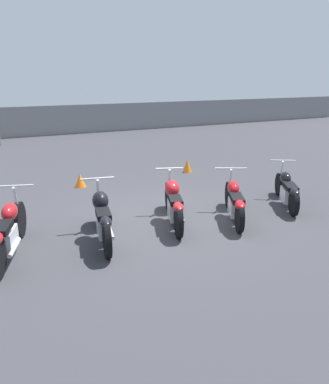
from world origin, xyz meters
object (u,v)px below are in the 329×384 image
object	(u,v)px
motorcycle_slot_3	(235,201)
traffic_cone_far	(187,166)
traffic_cone_near	(80,180)
motorcycle_slot_1	(102,217)
motorcycle_slot_4	(287,190)
motorcycle_slot_0	(8,232)
motorcycle_slot_2	(173,202)

from	to	relation	value
motorcycle_slot_3	traffic_cone_far	bearing A→B (deg)	101.66
motorcycle_slot_3	traffic_cone_near	xyz separation A→B (m)	(-2.33, 3.84, -0.22)
motorcycle_slot_3	traffic_cone_near	bearing A→B (deg)	148.54
motorcycle_slot_1	traffic_cone_far	world-z (taller)	motorcycle_slot_1
motorcycle_slot_4	traffic_cone_far	distance (m)	3.82
motorcycle_slot_0	traffic_cone_near	xyz separation A→B (m)	(2.08, 3.57, -0.26)
motorcycle_slot_0	motorcycle_slot_2	distance (m)	3.17
motorcycle_slot_0	traffic_cone_near	distance (m)	4.14
motorcycle_slot_4	traffic_cone_near	size ratio (longest dim) A/B	4.81
motorcycle_slot_1	motorcycle_slot_4	size ratio (longest dim) A/B	1.15
motorcycle_slot_0	motorcycle_slot_4	size ratio (longest dim) A/B	1.21
motorcycle_slot_3	traffic_cone_far	size ratio (longest dim) A/B	4.52
motorcycle_slot_2	traffic_cone_near	size ratio (longest dim) A/B	5.53
traffic_cone_near	motorcycle_slot_3	bearing A→B (deg)	-58.70
motorcycle_slot_2	traffic_cone_near	world-z (taller)	motorcycle_slot_2
motorcycle_slot_1	traffic_cone_far	xyz separation A→B (m)	(3.92, 3.78, -0.25)
motorcycle_slot_0	traffic_cone_near	size ratio (longest dim) A/B	5.79
motorcycle_slot_0	traffic_cone_near	bearing A→B (deg)	77.39
motorcycle_slot_3	traffic_cone_near	size ratio (longest dim) A/B	5.01
motorcycle_slot_3	motorcycle_slot_4	world-z (taller)	motorcycle_slot_3
motorcycle_slot_3	motorcycle_slot_4	distance (m)	1.64
motorcycle_slot_4	traffic_cone_far	size ratio (longest dim) A/B	4.34
motorcycle_slot_0	motorcycle_slot_1	size ratio (longest dim) A/B	1.05
motorcycle_slot_3	motorcycle_slot_4	xyz separation A→B (m)	(1.63, 0.18, -0.02)
motorcycle_slot_0	motorcycle_slot_4	xyz separation A→B (m)	(6.05, -0.09, -0.05)
motorcycle_slot_1	motorcycle_slot_3	world-z (taller)	motorcycle_slot_1
motorcycle_slot_2	traffic_cone_far	world-z (taller)	motorcycle_slot_2
traffic_cone_far	motorcycle_slot_4	bearing A→B (deg)	-82.04
motorcycle_slot_1	motorcycle_slot_0	bearing A→B (deg)	-172.25
motorcycle_slot_2	motorcycle_slot_3	xyz separation A→B (m)	(1.25, -0.39, -0.04)
motorcycle_slot_3	motorcycle_slot_1	bearing A→B (deg)	-156.40
motorcycle_slot_0	motorcycle_slot_1	world-z (taller)	same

